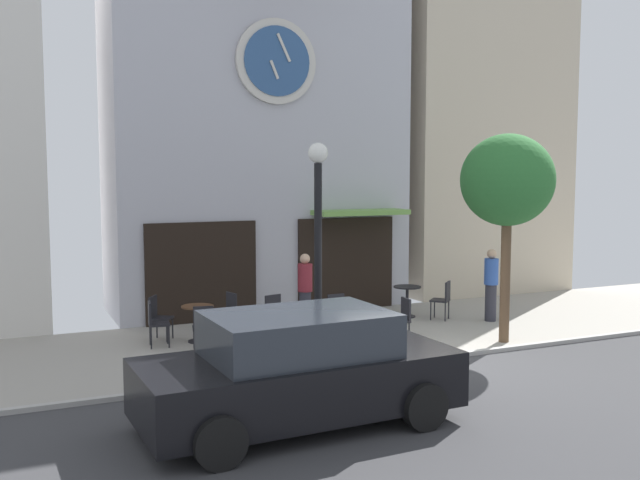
% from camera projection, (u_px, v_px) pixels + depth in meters
% --- Properties ---
extents(ground_plane, '(27.92, 10.92, 0.13)m').
position_uv_depth(ground_plane, '(437.00, 368.00, 12.55)').
color(ground_plane, '#9E998E').
extents(clock_building, '(7.34, 4.09, 10.52)m').
position_uv_depth(clock_building, '(257.00, 93.00, 17.83)').
color(clock_building, '#B2B2BC').
rests_on(clock_building, ground_plane).
extents(neighbor_building_right, '(5.13, 3.79, 11.99)m').
position_uv_depth(neighbor_building_right, '(465.00, 85.00, 21.00)').
color(neighbor_building_right, beige).
rests_on(neighbor_building_right, ground_plane).
extents(street_lamp, '(0.36, 0.36, 3.94)m').
position_uv_depth(street_lamp, '(318.00, 252.00, 12.71)').
color(street_lamp, black).
rests_on(street_lamp, ground_plane).
extents(street_tree, '(1.93, 1.74, 4.19)m').
position_uv_depth(street_tree, '(508.00, 182.00, 14.11)').
color(street_tree, brown).
rests_on(street_tree, ground_plane).
extents(cafe_table_leftmost, '(0.65, 0.65, 0.74)m').
position_uv_depth(cafe_table_leftmost, '(198.00, 317.00, 14.36)').
color(cafe_table_leftmost, black).
rests_on(cafe_table_leftmost, ground_plane).
extents(cafe_table_center_right, '(0.71, 0.71, 0.74)m').
position_uv_depth(cafe_table_center_right, '(306.00, 318.00, 14.15)').
color(cafe_table_center_right, black).
rests_on(cafe_table_center_right, ground_plane).
extents(cafe_table_center, '(0.75, 0.75, 0.73)m').
position_uv_depth(cafe_table_center, '(365.00, 319.00, 14.03)').
color(cafe_table_center, black).
rests_on(cafe_table_center, ground_plane).
extents(cafe_table_rightmost, '(0.65, 0.65, 0.74)m').
position_uv_depth(cafe_table_rightmost, '(407.00, 296.00, 16.84)').
color(cafe_table_rightmost, black).
rests_on(cafe_table_rightmost, ground_plane).
extents(cafe_chair_mid_row, '(0.48, 0.48, 0.90)m').
position_uv_depth(cafe_chair_mid_row, '(203.00, 324.00, 13.56)').
color(cafe_chair_mid_row, black).
rests_on(cafe_chair_mid_row, ground_plane).
extents(cafe_chair_facing_wall, '(0.55, 0.55, 0.90)m').
position_uv_depth(cafe_chair_facing_wall, '(158.00, 314.00, 14.53)').
color(cafe_chair_facing_wall, black).
rests_on(cafe_chair_facing_wall, ground_plane).
extents(cafe_chair_right_end, '(0.41, 0.41, 0.90)m').
position_uv_depth(cafe_chair_right_end, '(338.00, 313.00, 14.72)').
color(cafe_chair_right_end, black).
rests_on(cafe_chair_right_end, ground_plane).
extents(cafe_chair_near_tree, '(0.49, 0.49, 0.90)m').
position_uv_depth(cafe_chair_near_tree, '(228.00, 311.00, 14.93)').
color(cafe_chair_near_tree, black).
rests_on(cafe_chair_near_tree, ground_plane).
extents(cafe_chair_facing_street, '(0.43, 0.43, 0.90)m').
position_uv_depth(cafe_chair_facing_street, '(402.00, 317.00, 14.31)').
color(cafe_chair_facing_street, black).
rests_on(cafe_chair_facing_street, ground_plane).
extents(cafe_chair_curbside, '(0.48, 0.48, 0.90)m').
position_uv_depth(cafe_chair_curbside, '(276.00, 313.00, 14.65)').
color(cafe_chair_curbside, black).
rests_on(cafe_chair_curbside, ground_plane).
extents(cafe_chair_by_entrance, '(0.56, 0.56, 0.90)m').
position_uv_depth(cafe_chair_by_entrance, '(443.00, 297.00, 16.53)').
color(cafe_chair_by_entrance, black).
rests_on(cafe_chair_by_entrance, ground_plane).
extents(cafe_chair_outer, '(0.45, 0.45, 0.90)m').
position_uv_depth(cafe_chair_outer, '(155.00, 320.00, 13.95)').
color(cafe_chair_outer, black).
rests_on(cafe_chair_outer, ground_plane).
extents(pedestrian_maroon, '(0.40, 0.40, 1.67)m').
position_uv_depth(pedestrian_maroon, '(305.00, 291.00, 15.43)').
color(pedestrian_maroon, '#2D2D38').
rests_on(pedestrian_maroon, ground_plane).
extents(pedestrian_blue, '(0.45, 0.45, 1.67)m').
position_uv_depth(pedestrian_blue, '(491.00, 284.00, 16.37)').
color(pedestrian_blue, '#2D2D38').
rests_on(pedestrian_blue, ground_plane).
extents(parked_car_black, '(4.36, 2.15, 1.55)m').
position_uv_depth(parked_car_black, '(299.00, 370.00, 9.58)').
color(parked_car_black, black).
rests_on(parked_car_black, ground_plane).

